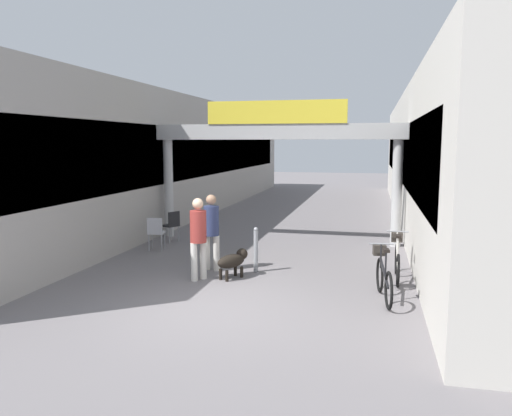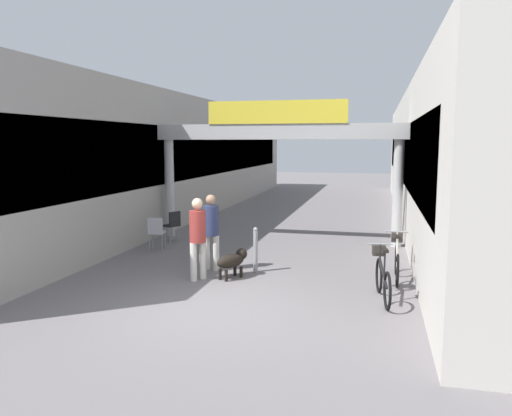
{
  "view_description": "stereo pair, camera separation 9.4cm",
  "coord_description": "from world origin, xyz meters",
  "px_view_note": "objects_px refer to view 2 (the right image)",
  "views": [
    {
      "loc": [
        2.71,
        -7.94,
        2.85
      ],
      "look_at": [
        0.0,
        3.55,
        1.3
      ],
      "focal_mm": 35.0,
      "sensor_mm": 36.0,
      "label": 1
    },
    {
      "loc": [
        2.8,
        -7.92,
        2.85
      ],
      "look_at": [
        0.0,
        3.55,
        1.3
      ],
      "focal_mm": 35.0,
      "sensor_mm": 36.0,
      "label": 2
    }
  ],
  "objects_px": {
    "bicycle_silver_second": "(397,259)",
    "cafe_chair_aluminium_nearer": "(156,230)",
    "pedestrian_with_dog": "(211,227)",
    "pedestrian_companion": "(198,233)",
    "dog_on_leash": "(233,260)",
    "bicycle_black_nearest": "(382,276)",
    "cafe_chair_black_farther": "(173,223)",
    "bollard_post_metal": "(255,249)"
  },
  "relations": [
    {
      "from": "bicycle_black_nearest",
      "to": "bollard_post_metal",
      "type": "relative_size",
      "value": 1.67
    },
    {
      "from": "bicycle_black_nearest",
      "to": "bicycle_silver_second",
      "type": "relative_size",
      "value": 0.99
    },
    {
      "from": "pedestrian_companion",
      "to": "bicycle_black_nearest",
      "type": "relative_size",
      "value": 1.02
    },
    {
      "from": "pedestrian_with_dog",
      "to": "dog_on_leash",
      "type": "bearing_deg",
      "value": -38.2
    },
    {
      "from": "pedestrian_companion",
      "to": "bicycle_black_nearest",
      "type": "xyz_separation_m",
      "value": [
        3.72,
        -0.41,
        -0.55
      ]
    },
    {
      "from": "pedestrian_with_dog",
      "to": "pedestrian_companion",
      "type": "height_order",
      "value": "pedestrian_companion"
    },
    {
      "from": "bollard_post_metal",
      "to": "cafe_chair_black_farther",
      "type": "xyz_separation_m",
      "value": [
        -3.13,
        2.73,
        0.03
      ]
    },
    {
      "from": "dog_on_leash",
      "to": "bicycle_black_nearest",
      "type": "distance_m",
      "value": 3.14
    },
    {
      "from": "pedestrian_with_dog",
      "to": "bicycle_silver_second",
      "type": "distance_m",
      "value": 4.06
    },
    {
      "from": "dog_on_leash",
      "to": "cafe_chair_aluminium_nearer",
      "type": "xyz_separation_m",
      "value": [
        -2.74,
        2.13,
        0.16
      ]
    },
    {
      "from": "bicycle_silver_second",
      "to": "cafe_chair_black_farther",
      "type": "relative_size",
      "value": 1.9
    },
    {
      "from": "pedestrian_companion",
      "to": "cafe_chair_aluminium_nearer",
      "type": "height_order",
      "value": "pedestrian_companion"
    },
    {
      "from": "bicycle_silver_second",
      "to": "bicycle_black_nearest",
      "type": "bearing_deg",
      "value": -102.08
    },
    {
      "from": "pedestrian_companion",
      "to": "pedestrian_with_dog",
      "type": "bearing_deg",
      "value": 89.06
    },
    {
      "from": "bollard_post_metal",
      "to": "bicycle_black_nearest",
      "type": "bearing_deg",
      "value": -25.83
    },
    {
      "from": "bicycle_black_nearest",
      "to": "pedestrian_companion",
      "type": "bearing_deg",
      "value": 173.78
    },
    {
      "from": "pedestrian_with_dog",
      "to": "pedestrian_companion",
      "type": "relative_size",
      "value": 0.99
    },
    {
      "from": "bicycle_black_nearest",
      "to": "bollard_post_metal",
      "type": "distance_m",
      "value": 3.01
    },
    {
      "from": "pedestrian_companion",
      "to": "cafe_chair_aluminium_nearer",
      "type": "relative_size",
      "value": 1.93
    },
    {
      "from": "pedestrian_with_dog",
      "to": "bicycle_black_nearest",
      "type": "xyz_separation_m",
      "value": [
        3.71,
        -1.23,
        -0.54
      ]
    },
    {
      "from": "dog_on_leash",
      "to": "bicycle_silver_second",
      "type": "xyz_separation_m",
      "value": [
        3.37,
        0.72,
        0.06
      ]
    },
    {
      "from": "pedestrian_with_dog",
      "to": "cafe_chair_black_farther",
      "type": "relative_size",
      "value": 1.92
    },
    {
      "from": "pedestrian_with_dog",
      "to": "pedestrian_companion",
      "type": "xyz_separation_m",
      "value": [
        -0.01,
        -0.82,
        0.01
      ]
    },
    {
      "from": "pedestrian_with_dog",
      "to": "bicycle_silver_second",
      "type": "xyz_separation_m",
      "value": [
        4.02,
        0.21,
        -0.54
      ]
    },
    {
      "from": "pedestrian_companion",
      "to": "cafe_chair_aluminium_nearer",
      "type": "xyz_separation_m",
      "value": [
        -2.08,
        2.44,
        -0.45
      ]
    },
    {
      "from": "bicycle_silver_second",
      "to": "cafe_chair_aluminium_nearer",
      "type": "height_order",
      "value": "bicycle_silver_second"
    },
    {
      "from": "dog_on_leash",
      "to": "bicycle_black_nearest",
      "type": "bearing_deg",
      "value": -13.16
    },
    {
      "from": "pedestrian_with_dog",
      "to": "pedestrian_companion",
      "type": "distance_m",
      "value": 0.82
    },
    {
      "from": "pedestrian_with_dog",
      "to": "cafe_chair_black_farther",
      "type": "xyz_separation_m",
      "value": [
        -2.13,
        2.81,
        -0.44
      ]
    },
    {
      "from": "pedestrian_companion",
      "to": "bicycle_silver_second",
      "type": "relative_size",
      "value": 1.02
    },
    {
      "from": "pedestrian_companion",
      "to": "cafe_chair_black_farther",
      "type": "xyz_separation_m",
      "value": [
        -2.12,
        3.63,
        -0.45
      ]
    },
    {
      "from": "bicycle_silver_second",
      "to": "cafe_chair_black_farther",
      "type": "bearing_deg",
      "value": 157.08
    },
    {
      "from": "pedestrian_with_dog",
      "to": "cafe_chair_aluminium_nearer",
      "type": "distance_m",
      "value": 2.68
    },
    {
      "from": "bollard_post_metal",
      "to": "cafe_chair_aluminium_nearer",
      "type": "xyz_separation_m",
      "value": [
        -3.09,
        1.53,
        0.03
      ]
    },
    {
      "from": "bicycle_black_nearest",
      "to": "cafe_chair_black_farther",
      "type": "xyz_separation_m",
      "value": [
        -5.84,
        4.04,
        0.1
      ]
    },
    {
      "from": "bicycle_black_nearest",
      "to": "cafe_chair_aluminium_nearer",
      "type": "height_order",
      "value": "bicycle_black_nearest"
    },
    {
      "from": "dog_on_leash",
      "to": "pedestrian_companion",
      "type": "bearing_deg",
      "value": -154.94
    },
    {
      "from": "bollard_post_metal",
      "to": "dog_on_leash",
      "type": "bearing_deg",
      "value": -120.2
    },
    {
      "from": "pedestrian_with_dog",
      "to": "bollard_post_metal",
      "type": "xyz_separation_m",
      "value": [
        1.0,
        0.09,
        -0.47
      ]
    },
    {
      "from": "bicycle_silver_second",
      "to": "cafe_chair_aluminium_nearer",
      "type": "relative_size",
      "value": 1.9
    },
    {
      "from": "pedestrian_with_dog",
      "to": "bicycle_black_nearest",
      "type": "height_order",
      "value": "pedestrian_with_dog"
    },
    {
      "from": "cafe_chair_aluminium_nearer",
      "to": "cafe_chair_black_farther",
      "type": "height_order",
      "value": "same"
    }
  ]
}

